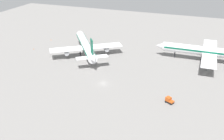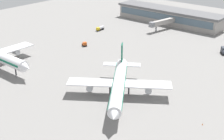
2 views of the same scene
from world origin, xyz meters
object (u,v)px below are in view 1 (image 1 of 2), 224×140
at_px(safety_cone_near_gate, 34,49).
at_px(baggage_tug, 169,100).
at_px(airplane_at_gate, 86,46).
at_px(safety_cone_mid_apron, 51,40).
at_px(airplane_taxiing, 207,51).

bearing_deg(safety_cone_near_gate, baggage_tug, -20.02).
bearing_deg(baggage_tug, safety_cone_near_gate, 7.82).
xyz_separation_m(baggage_tug, safety_cone_near_gate, (-85.57, 31.17, -0.86)).
height_order(baggage_tug, safety_cone_near_gate, baggage_tug).
bearing_deg(airplane_at_gate, baggage_tug, -158.37).
relative_size(airplane_at_gate, safety_cone_near_gate, 71.78).
distance_m(airplane_at_gate, baggage_tug, 62.38).
bearing_deg(safety_cone_mid_apron, airplane_taxiing, -0.82).
distance_m(airplane_at_gate, airplane_taxiing, 65.09).
bearing_deg(baggage_tug, airplane_taxiing, -75.68).
height_order(airplane_at_gate, airplane_taxiing, airplane_taxiing).
distance_m(baggage_tug, safety_cone_mid_apron, 98.09).
xyz_separation_m(airplane_at_gate, baggage_tug, (52.18, -33.91, -4.38)).
xyz_separation_m(airplane_taxiing, safety_cone_mid_apron, (-96.42, 1.38, -5.57)).
bearing_deg(airplane_at_gate, safety_cone_near_gate, 59.34).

